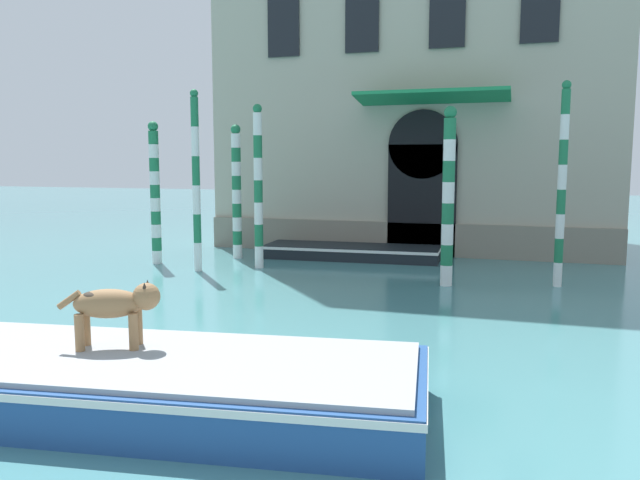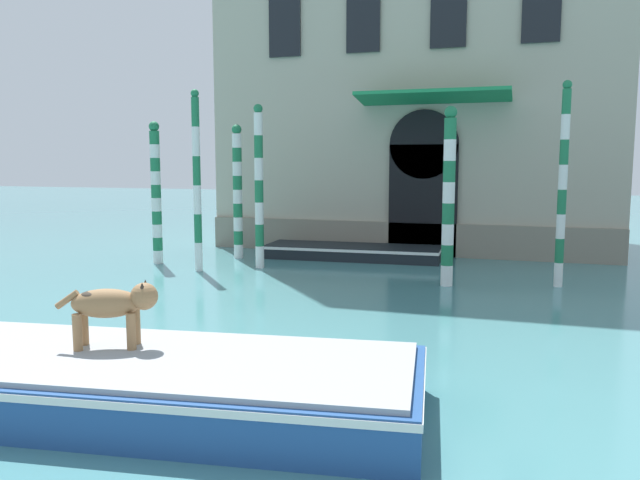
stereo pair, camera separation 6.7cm
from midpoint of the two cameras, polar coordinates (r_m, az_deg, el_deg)
name	(u,v)px [view 1 (the left image)]	position (r m, az deg, el deg)	size (l,w,h in m)	color
boat_foreground	(121,379)	(7.74, -17.99, -11.98)	(7.26, 3.27, 0.63)	#234C8C
dog_on_deck	(116,305)	(7.80, -18.41, -5.62)	(1.14, 0.64, 0.80)	#997047
boat_moored_near_palazzo	(352,251)	(18.39, 2.82, -1.06)	(5.21, 1.84, 0.39)	black
mooring_pole_0	(196,181)	(16.40, -11.37, 5.32)	(0.21, 0.21, 4.66)	white
mooring_pole_1	(237,191)	(18.46, -7.74, 4.43)	(0.28, 0.28, 3.91)	white
mooring_pole_2	(448,196)	(14.43, 11.52, 3.94)	(0.29, 0.29, 4.07)	white
mooring_pole_3	(562,185)	(15.03, 21.12, 4.75)	(0.20, 0.20, 4.62)	white
mooring_pole_4	(258,186)	(16.66, -5.78, 4.90)	(0.24, 0.24, 4.34)	white
mooring_pole_5	(155,193)	(17.90, -14.95, 4.22)	(0.28, 0.28, 3.94)	white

